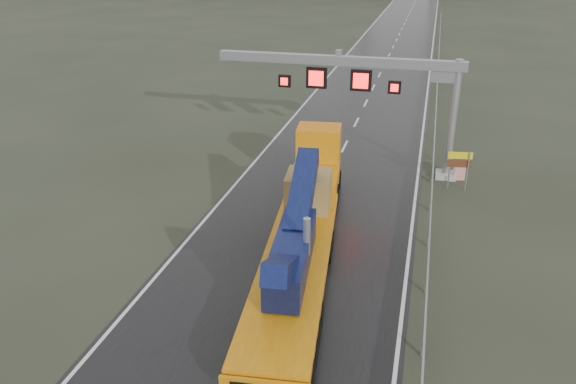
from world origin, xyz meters
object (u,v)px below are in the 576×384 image
(heavy_haul_truck, at_px, (306,208))
(sign_gantry, at_px, (373,82))
(striped_barrier, at_px, (459,171))
(exit_sign_pair, at_px, (459,163))

(heavy_haul_truck, bearing_deg, sign_gantry, 73.20)
(sign_gantry, relative_size, heavy_haul_truck, 0.79)
(sign_gantry, distance_m, striped_barrier, 7.51)
(heavy_haul_truck, bearing_deg, exit_sign_pair, 41.82)
(heavy_haul_truck, height_order, striped_barrier, heavy_haul_truck)
(sign_gantry, distance_m, heavy_haul_truck, 10.71)
(sign_gantry, height_order, exit_sign_pair, sign_gantry)
(heavy_haul_truck, xyz_separation_m, exit_sign_pair, (7.23, 8.03, -0.05))
(sign_gantry, relative_size, striped_barrier, 13.39)
(heavy_haul_truck, relative_size, exit_sign_pair, 7.97)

